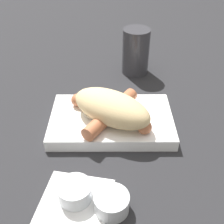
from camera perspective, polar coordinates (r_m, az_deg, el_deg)
name	(u,v)px	position (r m, az deg, el deg)	size (l,w,h in m)	color
ground_plane	(112,125)	(0.60, 0.00, -2.67)	(3.00, 3.00, 0.00)	#232326
food_tray	(112,121)	(0.59, 0.00, -1.74)	(0.25, 0.16, 0.03)	white
bread_roll	(112,108)	(0.55, -0.01, 0.87)	(0.19, 0.16, 0.06)	#DBBC84
sausage	(110,113)	(0.57, -0.49, -0.14)	(0.16, 0.15, 0.03)	#B26642
pickled_veggies	(94,108)	(0.60, -3.65, 0.85)	(0.06, 0.08, 0.01)	orange
napkin	(76,202)	(0.47, -7.38, -17.70)	(0.13, 0.13, 0.00)	white
condiment_cup_near	(76,193)	(0.47, -7.39, -15.93)	(0.06, 0.06, 0.03)	silver
condiment_cup_far	(115,203)	(0.45, 0.61, -18.07)	(0.06, 0.06, 0.03)	silver
drink_glass	(136,52)	(0.77, 4.94, 12.14)	(0.07, 0.07, 0.12)	#333338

